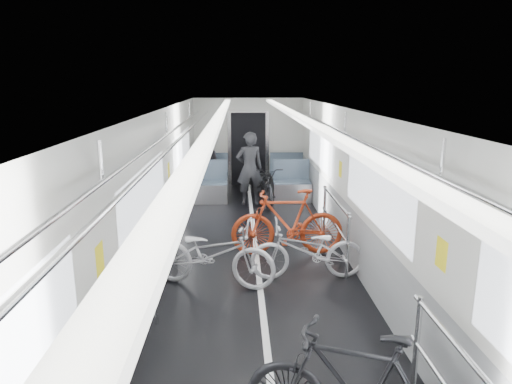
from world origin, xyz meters
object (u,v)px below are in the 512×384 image
(bike_left_far, at_px, (212,253))
(bike_right_far, at_px, (287,222))
(bike_aisle, at_px, (266,185))
(person_standing, at_px, (250,168))
(person_seated, at_px, (206,165))
(bike_right_mid, at_px, (308,250))

(bike_left_far, bearing_deg, bike_right_far, -30.83)
(bike_right_far, bearing_deg, bike_left_far, -46.51)
(bike_aisle, distance_m, person_standing, 0.55)
(bike_right_far, distance_m, bike_aisle, 3.31)
(person_seated, bearing_deg, bike_right_mid, 105.71)
(bike_left_far, relative_size, person_standing, 1.07)
(bike_right_mid, xyz_separation_m, person_standing, (-0.73, 4.28, 0.42))
(bike_left_far, bearing_deg, person_standing, 6.79)
(person_standing, bearing_deg, bike_right_mid, 90.59)
(bike_left_far, distance_m, person_standing, 4.51)
(bike_right_mid, distance_m, bike_aisle, 4.30)
(bike_right_mid, height_order, bike_aisle, bike_aisle)
(person_standing, bearing_deg, bike_aisle, 170.91)
(bike_left_far, height_order, bike_aisle, bike_left_far)
(bike_left_far, xyz_separation_m, person_standing, (0.64, 4.45, 0.38))
(bike_right_mid, xyz_separation_m, bike_right_far, (-0.19, 0.98, 0.12))
(bike_right_mid, relative_size, bike_right_far, 0.90)
(bike_right_far, distance_m, person_seated, 4.61)
(bike_right_mid, bearing_deg, bike_right_far, -170.24)
(bike_aisle, bearing_deg, bike_left_far, -109.08)
(person_seated, bearing_deg, bike_right_far, 107.39)
(bike_aisle, relative_size, person_standing, 1.03)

